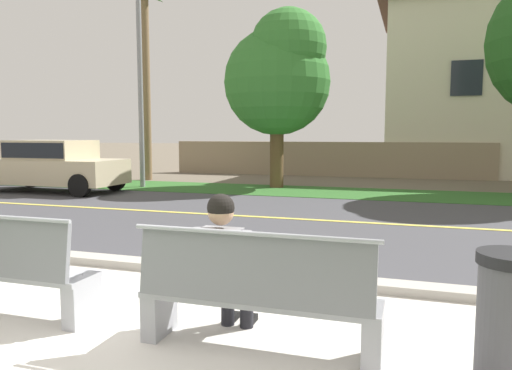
# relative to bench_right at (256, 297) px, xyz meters

# --- Properties ---
(ground_plane) EXTENTS (140.00, 140.00, 0.00)m
(ground_plane) POSITION_rel_bench_right_xyz_m (-1.28, 7.52, -0.46)
(ground_plane) COLOR #665B4C
(sidewalk_pavement) EXTENTS (44.00, 3.60, 0.01)m
(sidewalk_pavement) POSITION_rel_bench_right_xyz_m (-1.28, -0.08, -0.45)
(sidewalk_pavement) COLOR beige
(sidewalk_pavement) RESTS_ON ground_plane
(curb_edge) EXTENTS (44.00, 0.30, 0.11)m
(curb_edge) POSITION_rel_bench_right_xyz_m (-1.28, 1.87, -0.41)
(curb_edge) COLOR #ADA89E
(curb_edge) RESTS_ON ground_plane
(street_asphalt) EXTENTS (52.00, 8.00, 0.01)m
(street_asphalt) POSITION_rel_bench_right_xyz_m (-1.28, 6.02, -0.46)
(street_asphalt) COLOR #424247
(street_asphalt) RESTS_ON ground_plane
(road_centre_line) EXTENTS (48.00, 0.14, 0.01)m
(road_centre_line) POSITION_rel_bench_right_xyz_m (-1.28, 6.02, -0.45)
(road_centre_line) COLOR #E0CC4C
(road_centre_line) RESTS_ON ground_plane
(far_verge_grass) EXTENTS (48.00, 2.80, 0.02)m
(far_verge_grass) POSITION_rel_bench_right_xyz_m (-1.28, 10.75, -0.45)
(far_verge_grass) COLOR #2D6026
(far_verge_grass) RESTS_ON ground_plane
(bench_right) EXTENTS (1.92, 0.48, 1.01)m
(bench_right) POSITION_rel_bench_right_xyz_m (0.00, 0.00, 0.00)
(bench_right) COLOR #9EA0A8
(bench_right) RESTS_ON ground_plane
(seated_person_grey) EXTENTS (0.52, 0.68, 1.25)m
(seated_person_grey) POSITION_rel_bench_right_xyz_m (-0.32, 0.17, 0.22)
(seated_person_grey) COLOR black
(seated_person_grey) RESTS_ON ground_plane
(car_beige_near) EXTENTS (4.30, 1.86, 1.54)m
(car_beige_near) POSITION_rel_bench_right_xyz_m (-9.11, 8.42, 0.39)
(car_beige_near) COLOR #C6B793
(car_beige_near) RESTS_ON ground_plane
(streetlamp) EXTENTS (0.24, 2.10, 6.87)m
(streetlamp) POSITION_rel_bench_right_xyz_m (-7.22, 10.56, 3.48)
(streetlamp) COLOR gray
(streetlamp) RESTS_ON ground_plane
(shade_tree_far_left) EXTENTS (3.36, 3.36, 5.55)m
(shade_tree_far_left) POSITION_rel_bench_right_xyz_m (-2.92, 11.48, 3.14)
(shade_tree_far_left) COLOR brown
(shade_tree_far_left) RESTS_ON ground_plane
(palm_tree_tall) EXTENTS (2.09, 1.98, 7.67)m
(palm_tree_tall) POSITION_rel_bench_right_xyz_m (-8.37, 12.65, 5.71)
(palm_tree_tall) COLOR brown
(palm_tree_tall) RESTS_ON ground_plane
(garden_wall) EXTENTS (13.00, 0.36, 1.40)m
(garden_wall) POSITION_rel_bench_right_xyz_m (-2.34, 16.35, 0.24)
(garden_wall) COLOR gray
(garden_wall) RESTS_ON ground_plane
(trash_bin) EXTENTS (0.48, 0.48, 0.93)m
(trash_bin) POSITION_rel_bench_right_xyz_m (1.80, 0.08, 0.01)
(trash_bin) COLOR #4C4C51
(trash_bin) RESTS_ON ground_plane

